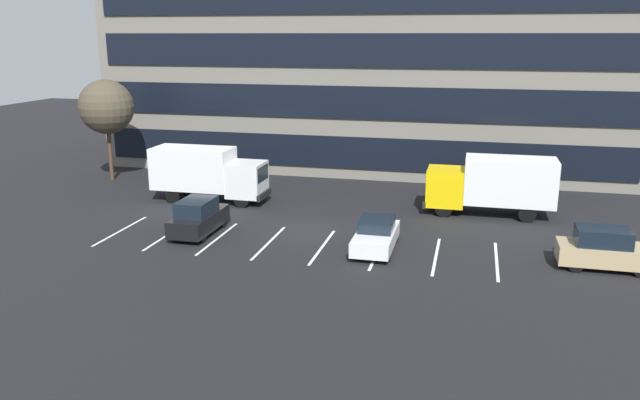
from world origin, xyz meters
TOP-DOWN VIEW (x-y plane):
  - ground_plane at (0.00, 0.00)m, footprint 120.00×120.00m
  - office_building at (0.00, 17.95)m, footprint 39.94×10.81m
  - lot_markings at (0.00, -2.57)m, footprint 19.74×5.40m
  - box_truck_yellow at (9.66, 5.35)m, footprint 7.38×2.44m
  - box_truck_white at (-7.77, 4.46)m, footprint 7.28×2.41m
  - suv_black at (-5.47, -2.05)m, footprint 1.79×4.23m
  - suv_tan at (14.45, -2.46)m, footprint 4.19×1.78m
  - sedan_white at (4.05, -2.32)m, footprint 1.83×4.38m
  - bare_tree at (-17.00, 8.38)m, footprint 3.85×3.85m

SIDE VIEW (x-z plane):
  - ground_plane at x=0.00m, z-range 0.00..0.00m
  - lot_markings at x=0.00m, z-range 0.00..0.01m
  - sedan_white at x=4.05m, z-range -0.04..1.53m
  - suv_tan at x=14.45m, z-range -0.03..1.86m
  - suv_black at x=-5.47m, z-range -0.03..1.88m
  - box_truck_white at x=-7.77m, z-range 0.21..3.59m
  - box_truck_yellow at x=9.66m, z-range 0.22..3.63m
  - bare_tree at x=-17.00m, z-range 1.66..8.87m
  - office_building at x=0.00m, z-range 0.00..21.60m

